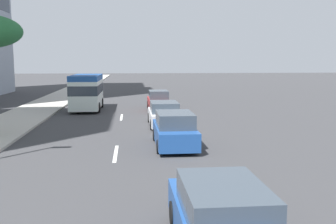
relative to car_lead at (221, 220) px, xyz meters
name	(u,v)px	position (x,y,z in m)	size (l,w,h in m)	color
ground_plane	(123,109)	(26.03, 2.63, -0.77)	(198.00, 198.00, 0.00)	#38383A
sidewalk_right	(38,109)	(26.03, 9.91, -0.69)	(162.00, 3.96, 0.15)	#B2ADA3
lane_stripe_mid	(116,153)	(9.38, 2.63, -0.76)	(3.20, 0.16, 0.01)	silver
lane_stripe_far	(122,117)	(20.73, 2.63, -0.76)	(3.20, 0.16, 0.01)	silver
car_lead	(221,220)	(0.00, 0.00, 0.00)	(4.63, 1.91, 1.62)	#1E478C
car_second	(174,130)	(10.57, -0.19, 0.04)	(4.58, 1.93, 1.71)	#1E478C
car_third	(164,114)	(16.67, -0.20, -0.02)	(4.69, 1.93, 1.58)	silver
car_fourth	(158,101)	(24.72, -0.42, 0.02)	(4.27, 1.80, 1.69)	#A51E1E
minibus_fifth	(87,91)	(25.35, 5.65, 0.88)	(6.15, 2.44, 3.01)	silver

